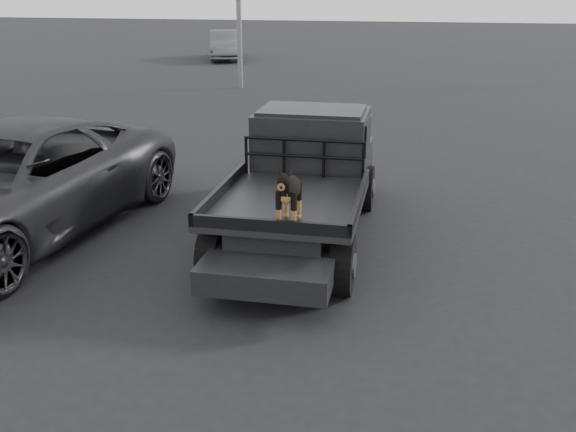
% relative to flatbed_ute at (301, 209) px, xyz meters
% --- Properties ---
extents(ground, '(120.00, 120.00, 0.00)m').
position_rel_flatbed_ute_xyz_m(ground, '(-0.31, -2.28, -0.46)').
color(ground, black).
rests_on(ground, ground).
extents(flatbed_ute, '(2.00, 5.40, 0.92)m').
position_rel_flatbed_ute_xyz_m(flatbed_ute, '(0.00, 0.00, 0.00)').
color(flatbed_ute, black).
rests_on(flatbed_ute, ground).
extents(ute_cab, '(1.72, 1.30, 0.88)m').
position_rel_flatbed_ute_xyz_m(ute_cab, '(-0.00, 0.95, 0.90)').
color(ute_cab, black).
rests_on(ute_cab, flatbed_ute).
extents(headache_rack, '(1.80, 0.08, 0.55)m').
position_rel_flatbed_ute_xyz_m(headache_rack, '(-0.00, 0.20, 0.74)').
color(headache_rack, black).
rests_on(headache_rack, flatbed_ute).
extents(dog, '(0.32, 0.60, 0.74)m').
position_rel_flatbed_ute_xyz_m(dog, '(0.17, -1.77, 0.83)').
color(dog, black).
rests_on(dog, flatbed_ute).
extents(parked_suv, '(3.48, 6.28, 1.66)m').
position_rel_flatbed_ute_xyz_m(parked_suv, '(-4.29, -0.75, 0.37)').
color(parked_suv, '#29292D').
rests_on(parked_suv, ground).
extents(distant_car_a, '(2.66, 4.48, 1.39)m').
position_rel_flatbed_ute_xyz_m(distant_car_a, '(-7.99, 22.86, 0.24)').
color(distant_car_a, '#535359').
rests_on(distant_car_a, ground).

